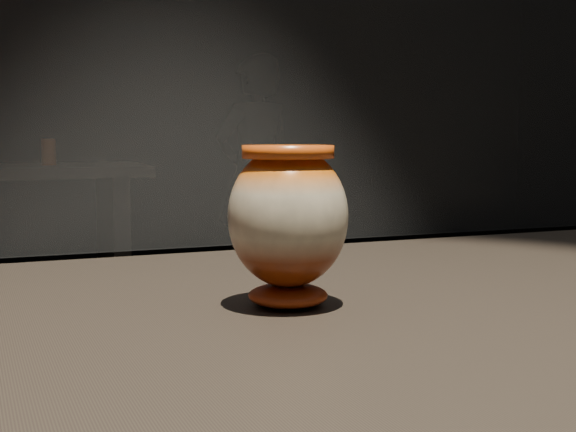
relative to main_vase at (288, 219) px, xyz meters
name	(u,v)px	position (x,y,z in m)	size (l,w,h in m)	color
main_vase	(288,219)	(0.00, 0.00, 0.00)	(0.14, 0.14, 0.15)	maroon
back_vase_right	(49,152)	(0.11, 3.27, -0.02)	(0.07, 0.07, 0.13)	#9E4417
visitor	(255,176)	(1.46, 4.15, -0.21)	(0.56, 0.37, 1.55)	black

